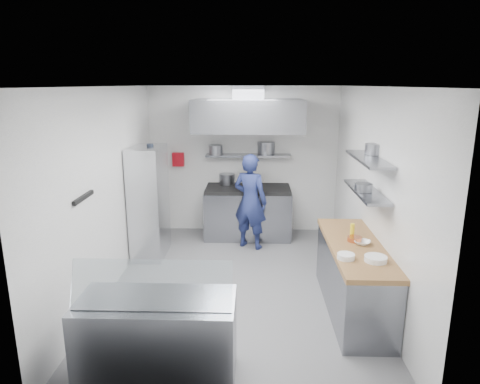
{
  "coord_description": "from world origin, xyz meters",
  "views": [
    {
      "loc": [
        0.21,
        -5.64,
        2.83
      ],
      "look_at": [
        0.0,
        0.6,
        1.25
      ],
      "focal_mm": 32.0,
      "sensor_mm": 36.0,
      "label": 1
    }
  ],
  "objects_px": {
    "gas_range": "(248,213)",
    "display_case": "(158,340)",
    "chef": "(250,201)",
    "wire_rack": "(149,202)"
  },
  "relations": [
    {
      "from": "display_case",
      "to": "chef",
      "type": "bearing_deg",
      "value": 76.36
    },
    {
      "from": "chef",
      "to": "display_case",
      "type": "distance_m",
      "value": 3.67
    },
    {
      "from": "wire_rack",
      "to": "display_case",
      "type": "relative_size",
      "value": 1.23
    },
    {
      "from": "gas_range",
      "to": "display_case",
      "type": "relative_size",
      "value": 1.07
    },
    {
      "from": "chef",
      "to": "wire_rack",
      "type": "height_order",
      "value": "wire_rack"
    },
    {
      "from": "chef",
      "to": "display_case",
      "type": "bearing_deg",
      "value": 101.35
    },
    {
      "from": "gas_range",
      "to": "display_case",
      "type": "xyz_separation_m",
      "value": [
        -0.81,
        -4.1,
        -0.03
      ]
    },
    {
      "from": "gas_range",
      "to": "display_case",
      "type": "bearing_deg",
      "value": -101.2
    },
    {
      "from": "wire_rack",
      "to": "display_case",
      "type": "bearing_deg",
      "value": -75.43
    },
    {
      "from": "gas_range",
      "to": "chef",
      "type": "height_order",
      "value": "chef"
    }
  ]
}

